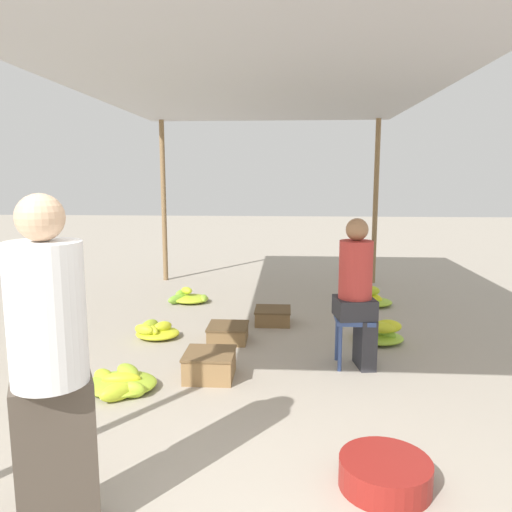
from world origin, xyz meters
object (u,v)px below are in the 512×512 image
object	(u,v)px
stool	(354,327)
crate_mid	(273,316)
vendor_seated	(357,290)
vendor_foreground	(50,364)
banana_pile_left_0	(154,331)
banana_pile_left_1	(189,298)
banana_pile_right_1	(379,334)
banana_pile_left_2	(120,383)
banana_pile_right_0	(371,300)
basin_black	(385,473)
crate_near	(228,333)
crate_far	(210,365)

from	to	relation	value
stool	crate_mid	bearing A→B (deg)	121.10
stool	vendor_seated	size ratio (longest dim) A/B	0.34
vendor_foreground	stool	world-z (taller)	vendor_foreground
banana_pile_left_0	banana_pile_left_1	xyz separation A→B (m)	(0.06, 1.56, -0.02)
vendor_seated	banana_pile_left_0	xyz separation A→B (m)	(-2.05, 0.66, -0.63)
vendor_foreground	banana_pile_right_1	xyz separation A→B (m)	(2.06, 2.95, -0.77)
banana_pile_left_2	stool	bearing A→B (deg)	18.50
vendor_seated	banana_pile_right_0	xyz separation A→B (m)	(0.50, 2.19, -0.64)
vendor_foreground	basin_black	distance (m)	1.89
vendor_foreground	banana_pile_left_0	world-z (taller)	vendor_foreground
banana_pile_left_2	crate_near	bearing A→B (deg)	60.18
banana_pile_right_1	crate_mid	xyz separation A→B (m)	(-1.13, 0.61, 0.00)
banana_pile_left_0	banana_pile_left_2	bearing A→B (deg)	-86.85
banana_pile_left_2	banana_pile_right_1	world-z (taller)	banana_pile_right_1
banana_pile_left_1	banana_pile_left_2	size ratio (longest dim) A/B	0.85
stool	banana_pile_left_2	size ratio (longest dim) A/B	0.69
stool	banana_pile_left_0	world-z (taller)	stool
banana_pile_left_2	banana_pile_right_0	size ratio (longest dim) A/B	1.30
stool	crate_far	xyz separation A→B (m)	(-1.27, -0.36, -0.25)
banana_pile_right_0	banana_pile_right_1	distance (m)	1.52
banana_pile_right_1	basin_black	bearing A→B (deg)	-99.17
vendor_foreground	banana_pile_right_0	bearing A→B (deg)	63.40
basin_black	crate_near	xyz separation A→B (m)	(-1.18, 2.44, 0.01)
banana_pile_left_2	banana_pile_right_0	distance (m)	3.77
basin_black	crate_far	xyz separation A→B (m)	(-1.22, 1.46, 0.03)
banana_pile_right_1	crate_far	world-z (taller)	banana_pile_right_1
banana_pile_right_1	banana_pile_left_2	bearing A→B (deg)	-150.05
banana_pile_left_2	crate_mid	size ratio (longest dim) A/B	1.58
vendor_foreground	crate_far	size ratio (longest dim) A/B	3.85
basin_black	banana_pile_right_1	size ratio (longest dim) A/B	0.98
basin_black	banana_pile_left_1	size ratio (longest dim) A/B	0.91
vendor_foreground	crate_mid	bearing A→B (deg)	75.28
banana_pile_left_0	banana_pile_left_2	distance (m)	1.31
banana_pile_left_1	crate_far	size ratio (longest dim) A/B	1.32
stool	banana_pile_left_2	world-z (taller)	stool
banana_pile_left_0	banana_pile_left_2	xyz separation A→B (m)	(0.07, -1.31, -0.02)
crate_far	banana_pile_left_2	bearing A→B (deg)	-156.75
basin_black	crate_far	distance (m)	1.90
crate_near	crate_far	distance (m)	0.98
banana_pile_left_0	banana_pile_left_1	distance (m)	1.56
vendor_foreground	vendor_seated	distance (m)	2.86
vendor_foreground	crate_mid	distance (m)	3.76
vendor_seated	banana_pile_right_0	bearing A→B (deg)	77.16
crate_far	banana_pile_left_0	bearing A→B (deg)	126.77
banana_pile_left_1	banana_pile_left_2	bearing A→B (deg)	-89.76
crate_far	crate_near	bearing A→B (deg)	87.58
vendor_foreground	vendor_seated	bearing A→B (deg)	52.61
stool	banana_pile_right_0	bearing A→B (deg)	76.63
crate_far	basin_black	bearing A→B (deg)	-50.21
banana_pile_left_0	banana_pile_left_1	size ratio (longest dim) A/B	0.84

